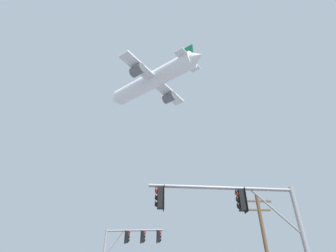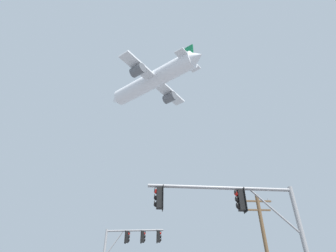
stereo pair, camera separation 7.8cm
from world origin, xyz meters
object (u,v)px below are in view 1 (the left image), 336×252
(utility_pole, at_px, (266,249))
(airplane, at_px, (153,81))
(signal_pole_near, at_px, (246,217))
(signal_pole_far, at_px, (127,248))

(utility_pole, bearing_deg, airplane, 119.79)
(utility_pole, bearing_deg, signal_pole_near, -114.99)
(utility_pole, relative_size, airplane, 0.47)
(utility_pole, bearing_deg, signal_pole_far, 161.36)
(signal_pole_near, height_order, airplane, airplane)
(signal_pole_near, xyz_separation_m, signal_pole_far, (-6.07, 13.00, 0.57))
(signal_pole_near, relative_size, signal_pole_far, 1.00)
(signal_pole_near, bearing_deg, airplane, 100.70)
(airplane, bearing_deg, signal_pole_far, -95.52)
(airplane, bearing_deg, utility_pole, -60.21)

